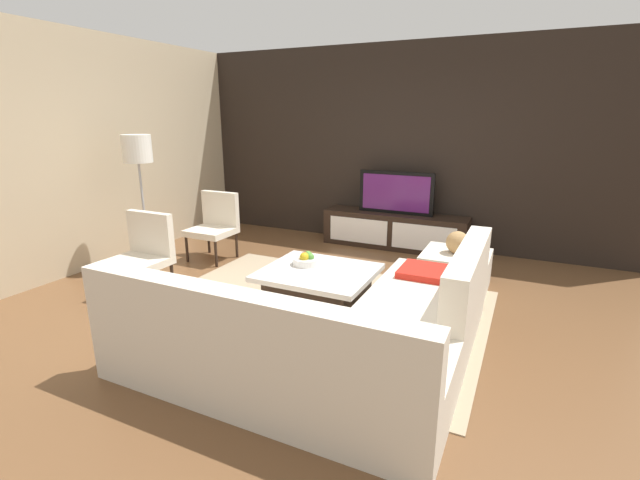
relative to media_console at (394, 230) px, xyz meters
The scene contains 14 objects.
ground_plane 2.41m from the media_console, 90.00° to the right, with size 14.00×14.00×0.00m, color brown.
feature_wall_back 1.19m from the media_console, 90.00° to the left, with size 6.40×0.12×2.80m, color black.
side_wall_left 4.05m from the media_console, 145.54° to the right, with size 0.12×5.20×2.80m, color #C6B28E.
area_rug 2.41m from the media_console, 92.39° to the right, with size 3.21×2.44×0.01m, color tan.
media_console is the anchor object (origin of this frame).
television 0.55m from the media_console, 90.00° to the left, with size 1.06×0.06×0.59m.
sectional_couch 3.31m from the media_console, 81.01° to the right, with size 2.42×2.36×0.85m.
coffee_table 2.30m from the media_console, 92.49° to the right, with size 1.07×0.94×0.38m.
accent_chair_near 3.38m from the media_console, 123.99° to the right, with size 0.57×0.49×0.87m.
floor_lamp 3.50m from the media_console, 139.26° to the right, with size 0.33×0.33×1.63m.
ottoman 1.60m from the media_console, 49.27° to the right, with size 0.70×0.70×0.40m, color beige.
fruit_bowl 2.22m from the media_console, 97.27° to the right, with size 0.28×0.28×0.14m.
accent_chair_far 2.49m from the media_console, 143.73° to the right, with size 0.55×0.52×0.87m.
decorative_ball 1.62m from the media_console, 49.27° to the right, with size 0.24×0.24×0.24m, color #AD8451.
Camera 1 is at (1.67, -3.58, 1.85)m, focal length 24.83 mm.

